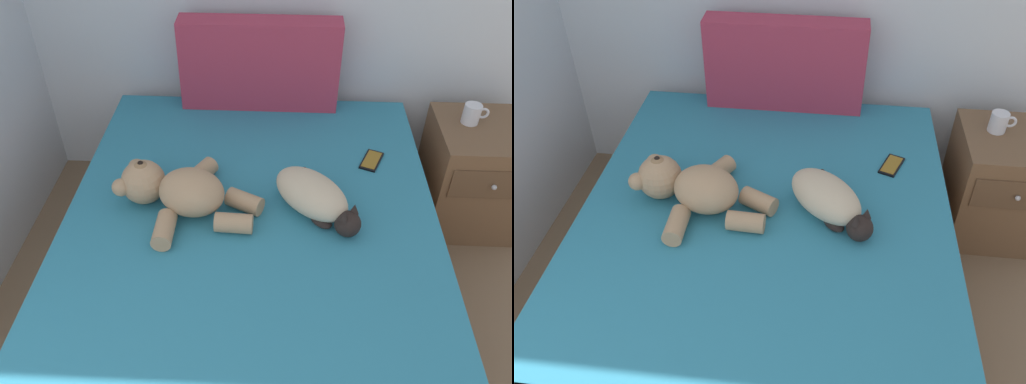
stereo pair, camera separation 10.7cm
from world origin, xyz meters
TOP-DOWN VIEW (x-y plane):
  - bed at (1.17, 2.92)m, footprint 1.51×2.05m
  - patterned_cushion at (1.16, 3.85)m, footprint 0.76×0.14m
  - cat at (1.41, 3.06)m, footprint 0.37×0.42m
  - teddy_bear at (0.88, 3.06)m, footprint 0.59×0.50m
  - cell_phone at (1.67, 3.39)m, footprint 0.12×0.16m
  - nightstand at (2.24, 3.63)m, footprint 0.45×0.49m
  - mug at (2.16, 3.68)m, footprint 0.12×0.08m

SIDE VIEW (x-z plane):
  - bed at x=1.17m, z-range 0.00..0.51m
  - nightstand at x=2.24m, z-range 0.00..0.55m
  - cell_phone at x=1.67m, z-range 0.52..0.53m
  - cat at x=1.41m, z-range 0.51..0.66m
  - teddy_bear at x=0.88m, z-range 0.50..0.69m
  - mug at x=2.16m, z-range 0.55..0.65m
  - patterned_cushion at x=1.16m, z-range 0.52..0.96m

